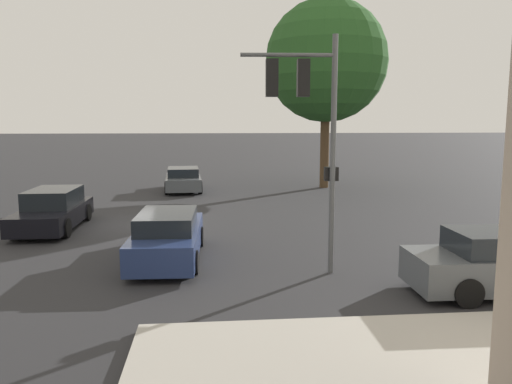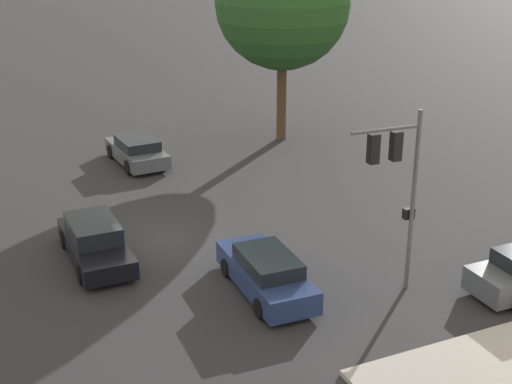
{
  "view_description": "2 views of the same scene",
  "coord_description": "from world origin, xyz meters",
  "px_view_note": "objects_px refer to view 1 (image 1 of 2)",
  "views": [
    {
      "loc": [
        19.06,
        3.43,
        3.89
      ],
      "look_at": [
        3.81,
        4.86,
        1.72
      ],
      "focal_mm": 35.0,
      "sensor_mm": 36.0,
      "label": 1
    },
    {
      "loc": [
        23.58,
        -6.51,
        11.34
      ],
      "look_at": [
        2.67,
        3.0,
        2.46
      ],
      "focal_mm": 50.0,
      "sensor_mm": 36.0,
      "label": 2
    }
  ],
  "objects_px": {
    "crossing_car_1": "(183,180)",
    "street_tree": "(326,61)",
    "parked_car_0": "(511,263)",
    "crossing_car_2": "(168,237)",
    "crossing_car_0": "(53,210)",
    "traffic_signal": "(305,110)"
  },
  "relations": [
    {
      "from": "crossing_car_0",
      "to": "traffic_signal",
      "type": "bearing_deg",
      "value": 52.56
    },
    {
      "from": "street_tree",
      "to": "traffic_signal",
      "type": "relative_size",
      "value": 1.81
    },
    {
      "from": "street_tree",
      "to": "crossing_car_1",
      "type": "distance_m",
      "value": 10.65
    },
    {
      "from": "crossing_car_0",
      "to": "crossing_car_2",
      "type": "height_order",
      "value": "crossing_car_0"
    },
    {
      "from": "crossing_car_1",
      "to": "crossing_car_2",
      "type": "bearing_deg",
      "value": 177.8
    },
    {
      "from": "crossing_car_2",
      "to": "parked_car_0",
      "type": "bearing_deg",
      "value": -111.94
    },
    {
      "from": "street_tree",
      "to": "traffic_signal",
      "type": "xyz_separation_m",
      "value": [
        16.59,
        -4.39,
        -3.16
      ]
    },
    {
      "from": "crossing_car_0",
      "to": "parked_car_0",
      "type": "distance_m",
      "value": 14.9
    },
    {
      "from": "crossing_car_0",
      "to": "crossing_car_1",
      "type": "height_order",
      "value": "crossing_car_0"
    },
    {
      "from": "crossing_car_0",
      "to": "street_tree",
      "type": "bearing_deg",
      "value": 129.82
    },
    {
      "from": "street_tree",
      "to": "parked_car_0",
      "type": "xyz_separation_m",
      "value": [
        18.54,
        0.02,
        -6.64
      ]
    },
    {
      "from": "crossing_car_2",
      "to": "traffic_signal",
      "type": "bearing_deg",
      "value": -111.94
    },
    {
      "from": "traffic_signal",
      "to": "crossing_car_0",
      "type": "distance_m",
      "value": 10.75
    },
    {
      "from": "street_tree",
      "to": "crossing_car_1",
      "type": "bearing_deg",
      "value": -84.81
    },
    {
      "from": "traffic_signal",
      "to": "crossing_car_2",
      "type": "height_order",
      "value": "traffic_signal"
    },
    {
      "from": "street_tree",
      "to": "crossing_car_2",
      "type": "relative_size",
      "value": 2.3
    },
    {
      "from": "crossing_car_0",
      "to": "crossing_car_2",
      "type": "bearing_deg",
      "value": 44.37
    },
    {
      "from": "crossing_car_1",
      "to": "street_tree",
      "type": "bearing_deg",
      "value": -88.16
    },
    {
      "from": "parked_car_0",
      "to": "crossing_car_1",
      "type": "bearing_deg",
      "value": 115.82
    },
    {
      "from": "parked_car_0",
      "to": "street_tree",
      "type": "bearing_deg",
      "value": 90.93
    },
    {
      "from": "street_tree",
      "to": "parked_car_0",
      "type": "distance_m",
      "value": 19.7
    },
    {
      "from": "traffic_signal",
      "to": "crossing_car_1",
      "type": "distance_m",
      "value": 16.68
    }
  ]
}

